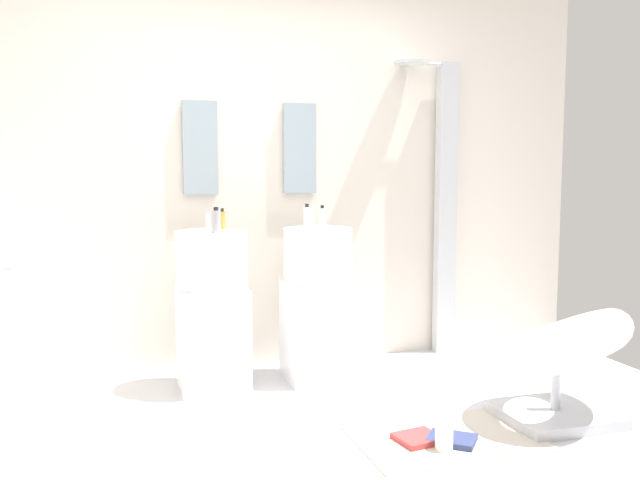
{
  "coord_description": "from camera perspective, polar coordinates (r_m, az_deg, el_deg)",
  "views": [
    {
      "loc": [
        -0.93,
        -2.92,
        1.34
      ],
      "look_at": [
        0.15,
        0.55,
        0.95
      ],
      "focal_mm": 39.18,
      "sensor_mm": 36.0,
      "label": 1
    }
  ],
  "objects": [
    {
      "name": "area_rug",
      "position": [
        3.62,
        10.31,
        -15.64
      ],
      "size": [
        0.9,
        0.62,
        0.01
      ],
      "primitive_type": "cube",
      "color": "beige",
      "rests_on": "ground_plane"
    },
    {
      "name": "soap_bottle_clear",
      "position": [
        4.44,
        0.18,
        1.91
      ],
      "size": [
        0.04,
        0.04,
        0.13
      ],
      "color": "silver",
      "rests_on": "pedestal_sink_right"
    },
    {
      "name": "vanity_mirror_right",
      "position": [
        4.68,
        -1.67,
        7.48
      ],
      "size": [
        0.22,
        0.03,
        0.59
      ],
      "primitive_type": "cube",
      "color": "#8C9EA8"
    },
    {
      "name": "pedestal_sink_right",
      "position": [
        4.37,
        -0.19,
        -5.09
      ],
      "size": [
        0.42,
        0.42,
        1.05
      ],
      "color": "white",
      "rests_on": "ground_plane"
    },
    {
      "name": "vanity_mirror_left",
      "position": [
        4.55,
        -9.76,
        7.43
      ],
      "size": [
        0.22,
        0.03,
        0.59
      ],
      "primitive_type": "cube",
      "color": "#8C9EA8"
    },
    {
      "name": "coffee_mug",
      "position": [
        3.45,
        10.1,
        -15.67
      ],
      "size": [
        0.09,
        0.09,
        0.11
      ],
      "primitive_type": "cylinder",
      "color": "white",
      "rests_on": "area_rug"
    },
    {
      "name": "lounge_chair",
      "position": [
        3.9,
        18.8,
        -8.93
      ],
      "size": [
        1.1,
        1.1,
        0.65
      ],
      "color": "#B7BABF",
      "rests_on": "ground_plane"
    },
    {
      "name": "pedestal_sink_left",
      "position": [
        4.23,
        -8.8,
        -5.54
      ],
      "size": [
        0.42,
        0.42,
        1.05
      ],
      "color": "white",
      "rests_on": "ground_plane"
    },
    {
      "name": "soap_bottle_white",
      "position": [
        4.19,
        -1.08,
        1.81
      ],
      "size": [
        0.04,
        0.04,
        0.16
      ],
      "color": "white",
      "rests_on": "pedestal_sink_right"
    },
    {
      "name": "ground_plane",
      "position": [
        3.36,
        0.37,
        -17.78
      ],
      "size": [
        4.8,
        3.6,
        0.04
      ],
      "primitive_type": "cube",
      "color": "silver"
    },
    {
      "name": "shower_column",
      "position": [
        5.02,
        10.09,
        3.05
      ],
      "size": [
        0.49,
        0.24,
        2.05
      ],
      "color": "#B7BABF",
      "rests_on": "ground_plane"
    },
    {
      "name": "magazine_red",
      "position": [
        3.54,
        8.03,
        -15.75
      ],
      "size": [
        0.23,
        0.22,
        0.03
      ],
      "primitive_type": "cube",
      "rotation": [
        0.0,
        0.0,
        0.17
      ],
      "color": "#B73838",
      "rests_on": "area_rug"
    },
    {
      "name": "magazine_navy",
      "position": [
        3.56,
        10.71,
        -15.71
      ],
      "size": [
        0.28,
        0.28,
        0.03
      ],
      "primitive_type": "cube",
      "rotation": [
        0.0,
        0.0,
        -0.68
      ],
      "color": "navy",
      "rests_on": "area_rug"
    },
    {
      "name": "rear_partition",
      "position": [
        4.67,
        -5.81,
        5.6
      ],
      "size": [
        4.8,
        0.1,
        2.6
      ],
      "primitive_type": "cube",
      "color": "beige",
      "rests_on": "ground_plane"
    },
    {
      "name": "soap_bottle_grey",
      "position": [
        4.05,
        -8.48,
        1.54
      ],
      "size": [
        0.05,
        0.05,
        0.15
      ],
      "color": "#99999E",
      "rests_on": "pedestal_sink_left"
    },
    {
      "name": "soap_bottle_amber",
      "position": [
        4.27,
        -7.98,
        1.64
      ],
      "size": [
        0.04,
        0.04,
        0.13
      ],
      "color": "#C68C38",
      "rests_on": "pedestal_sink_left"
    }
  ]
}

